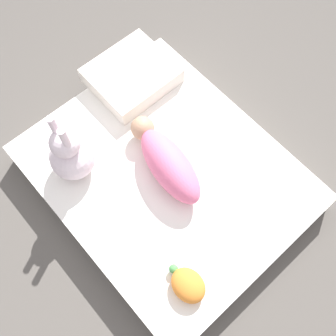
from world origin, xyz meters
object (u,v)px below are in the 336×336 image
(swaddled_baby, at_px, (167,162))
(bunny_plush, at_px, (71,154))
(pillow, at_px, (132,76))
(turtle_plush, at_px, (188,285))

(swaddled_baby, height_order, bunny_plush, bunny_plush)
(pillow, height_order, bunny_plush, bunny_plush)
(bunny_plush, bearing_deg, pillow, -68.16)
(swaddled_baby, relative_size, turtle_plush, 2.71)
(swaddled_baby, relative_size, bunny_plush, 1.27)
(bunny_plush, height_order, turtle_plush, bunny_plush)
(pillow, bearing_deg, bunny_plush, 111.84)
(swaddled_baby, height_order, turtle_plush, swaddled_baby)
(turtle_plush, bearing_deg, swaddled_baby, -32.53)
(bunny_plush, bearing_deg, swaddled_baby, -133.34)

